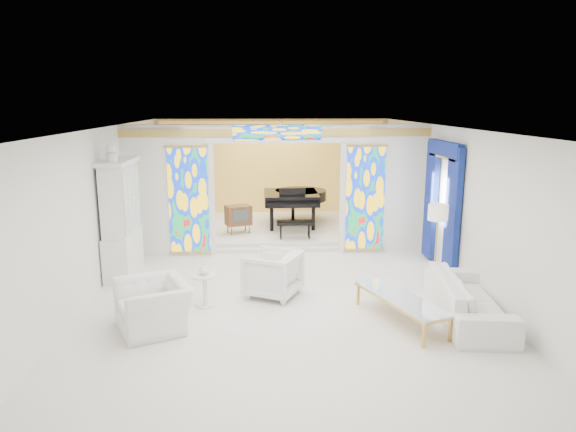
{
  "coord_description": "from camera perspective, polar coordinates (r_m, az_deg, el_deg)",
  "views": [
    {
      "loc": [
        -0.46,
        -9.67,
        3.47
      ],
      "look_at": [
        0.13,
        0.2,
        1.28
      ],
      "focal_mm": 32.0,
      "sensor_mm": 36.0,
      "label": 1
    }
  ],
  "objects": [
    {
      "name": "floor",
      "position": [
        10.29,
        -0.68,
        -7.26
      ],
      "size": [
        12.0,
        12.0,
        0.0
      ],
      "primitive_type": "plane",
      "color": "silver",
      "rests_on": "ground"
    },
    {
      "name": "ceiling",
      "position": [
        9.69,
        -0.73,
        9.68
      ],
      "size": [
        7.0,
        12.0,
        0.02
      ],
      "primitive_type": "cube",
      "color": "white",
      "rests_on": "wall_back"
    },
    {
      "name": "wall_back",
      "position": [
        15.8,
        -1.75,
        5.3
      ],
      "size": [
        7.0,
        0.02,
        3.0
      ],
      "primitive_type": "cube",
      "color": "silver",
      "rests_on": "floor"
    },
    {
      "name": "wall_front",
      "position": [
        4.19,
        3.39,
        -15.61
      ],
      "size": [
        7.0,
        0.02,
        3.0
      ],
      "primitive_type": "cube",
      "color": "silver",
      "rests_on": "floor"
    },
    {
      "name": "wall_left",
      "position": [
        10.33,
        -20.49,
        0.67
      ],
      "size": [
        0.02,
        12.0,
        3.0
      ],
      "primitive_type": "cube",
      "color": "silver",
      "rests_on": "floor"
    },
    {
      "name": "wall_right",
      "position": [
        10.64,
        18.49,
        1.14
      ],
      "size": [
        0.02,
        12.0,
        3.0
      ],
      "primitive_type": "cube",
      "color": "silver",
      "rests_on": "floor"
    },
    {
      "name": "partition_wall",
      "position": [
        11.82,
        -1.17,
        3.62
      ],
      "size": [
        7.0,
        0.22,
        3.0
      ],
      "color": "silver",
      "rests_on": "floor"
    },
    {
      "name": "stained_glass_left",
      "position": [
        11.87,
        -10.99,
        1.7
      ],
      "size": [
        0.9,
        0.04,
        2.4
      ],
      "primitive_type": "cube",
      "color": "gold",
      "rests_on": "partition_wall"
    },
    {
      "name": "stained_glass_right",
      "position": [
        12.03,
        8.57,
        1.93
      ],
      "size": [
        0.9,
        0.04,
        2.4
      ],
      "primitive_type": "cube",
      "color": "gold",
      "rests_on": "partition_wall"
    },
    {
      "name": "stained_glass_transom",
      "position": [
        11.59,
        -1.18,
        9.24
      ],
      "size": [
        2.0,
        0.04,
        0.34
      ],
      "primitive_type": "cube",
      "color": "gold",
      "rests_on": "partition_wall"
    },
    {
      "name": "alcove_platform",
      "position": [
        14.19,
        -1.49,
        -1.32
      ],
      "size": [
        6.8,
        3.8,
        0.18
      ],
      "primitive_type": "cube",
      "color": "silver",
      "rests_on": "floor"
    },
    {
      "name": "gold_curtain_back",
      "position": [
        15.68,
        -1.74,
        5.24
      ],
      "size": [
        6.7,
        0.1,
        2.9
      ],
      "primitive_type": "cube",
      "color": "#E8B450",
      "rests_on": "wall_back"
    },
    {
      "name": "chandelier",
      "position": [
        13.72,
        -0.68,
        8.62
      ],
      "size": [
        0.48,
        0.48,
        0.3
      ],
      "primitive_type": "cylinder",
      "color": "gold",
      "rests_on": "ceiling"
    },
    {
      "name": "blue_drapes",
      "position": [
        11.23,
        16.73,
        2.23
      ],
      "size": [
        0.14,
        1.85,
        2.65
      ],
      "color": "navy",
      "rests_on": "wall_right"
    },
    {
      "name": "china_cabinet",
      "position": [
        10.88,
        -18.03,
        -0.37
      ],
      "size": [
        0.56,
        1.46,
        2.72
      ],
      "color": "silver",
      "rests_on": "floor"
    },
    {
      "name": "armchair_left",
      "position": [
        8.39,
        -14.75,
        -9.61
      ],
      "size": [
        1.4,
        1.48,
        0.75
      ],
      "primitive_type": "imported",
      "rotation": [
        0.0,
        0.0,
        -1.14
      ],
      "color": "silver",
      "rests_on": "floor"
    },
    {
      "name": "armchair_right",
      "position": [
        9.43,
        -1.72,
        -6.44
      ],
      "size": [
        1.21,
        1.2,
        0.83
      ],
      "primitive_type": "imported",
      "rotation": [
        0.0,
        0.0,
        -2.03
      ],
      "color": "silver",
      "rests_on": "floor"
    },
    {
      "name": "sofa",
      "position": [
        8.97,
        19.37,
        -8.64
      ],
      "size": [
        1.22,
        2.49,
        0.7
      ],
      "primitive_type": "imported",
      "rotation": [
        0.0,
        0.0,
        1.45
      ],
      "color": "white",
      "rests_on": "floor"
    },
    {
      "name": "side_table",
      "position": [
        9.08,
        -9.23,
        -7.62
      ],
      "size": [
        0.59,
        0.59,
        0.58
      ],
      "rotation": [
        0.0,
        0.0,
        0.31
      ],
      "color": "silver",
      "rests_on": "floor"
    },
    {
      "name": "vase",
      "position": [
        8.98,
        -9.3,
        -5.87
      ],
      "size": [
        0.22,
        0.22,
        0.18
      ],
      "primitive_type": "imported",
      "rotation": [
        0.0,
        0.0,
        0.29
      ],
      "color": "silver",
      "rests_on": "side_table"
    },
    {
      "name": "coffee_table",
      "position": [
        8.54,
        12.45,
        -9.01
      ],
      "size": [
        1.23,
        1.99,
        0.43
      ],
      "rotation": [
        0.0,
        0.0,
        0.36
      ],
      "color": "silver",
      "rests_on": "floor"
    },
    {
      "name": "floor_lamp",
      "position": [
        10.3,
        16.31,
        -0.02
      ],
      "size": [
        0.4,
        0.4,
        1.56
      ],
      "rotation": [
        0.0,
        0.0,
        0.05
      ],
      "color": "gold",
      "rests_on": "floor"
    },
    {
      "name": "grand_piano",
      "position": [
        14.15,
        0.84,
        2.1
      ],
      "size": [
        1.74,
        2.74,
        1.1
      ],
      "rotation": [
        0.0,
        0.0,
        -0.0
      ],
      "color": "black",
      "rests_on": "alcove_platform"
    },
    {
      "name": "tv_console",
      "position": [
        13.22,
        -5.54,
        0.08
      ],
      "size": [
        0.73,
        0.62,
        0.72
      ],
      "rotation": [
        0.0,
        0.0,
        0.37
      ],
      "color": "brown",
      "rests_on": "alcove_platform"
    }
  ]
}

